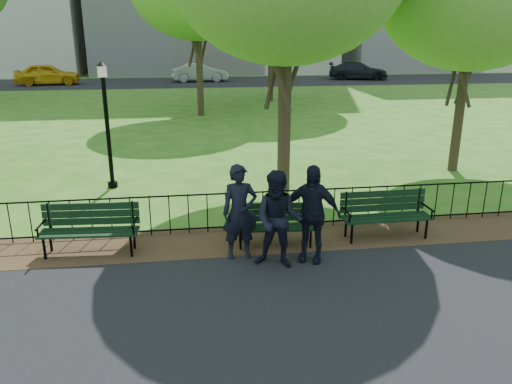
{
  "coord_description": "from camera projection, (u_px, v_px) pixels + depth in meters",
  "views": [
    {
      "loc": [
        -1.38,
        -8.04,
        4.19
      ],
      "look_at": [
        -0.02,
        1.5,
        1.05
      ],
      "focal_mm": 35.0,
      "sensor_mm": 36.0,
      "label": 1
    }
  ],
  "objects": [
    {
      "name": "sedan_silver",
      "position": [
        200.0,
        72.0,
        41.97
      ],
      "size": [
        4.76,
        1.86,
        1.54
      ],
      "primitive_type": "imported",
      "rotation": [
        0.0,
        0.0,
        1.62
      ],
      "color": "#979A9E",
      "rests_on": "far_street"
    },
    {
      "name": "person_left",
      "position": [
        240.0,
        212.0,
        9.36
      ],
      "size": [
        0.69,
        0.47,
        1.83
      ],
      "primitive_type": "imported",
      "rotation": [
        0.0,
        0.0,
        0.04
      ],
      "color": "black",
      "rests_on": "asphalt_path"
    },
    {
      "name": "person_right",
      "position": [
        311.0,
        213.0,
        9.24
      ],
      "size": [
        1.18,
        0.86,
        1.87
      ],
      "primitive_type": "imported",
      "rotation": [
        0.0,
        0.0,
        -0.42
      ],
      "color": "black",
      "rests_on": "asphalt_path"
    },
    {
      "name": "far_street",
      "position": [
        200.0,
        82.0,
        41.99
      ],
      "size": [
        70.0,
        9.0,
        0.01
      ],
      "primitive_type": "cube",
      "color": "black",
      "rests_on": "ground"
    },
    {
      "name": "sedan_dark",
      "position": [
        358.0,
        71.0,
        43.88
      ],
      "size": [
        5.5,
        3.39,
        1.49
      ],
      "primitive_type": "imported",
      "rotation": [
        0.0,
        0.0,
        1.3
      ],
      "color": "black",
      "rests_on": "far_street"
    },
    {
      "name": "park_bench_right_a",
      "position": [
        385.0,
        210.0,
        10.44
      ],
      "size": [
        1.88,
        0.61,
        1.06
      ],
      "rotation": [
        0.0,
        0.0,
        0.01
      ],
      "color": "black",
      "rests_on": "ground"
    },
    {
      "name": "park_bench_left_a",
      "position": [
        90.0,
        224.0,
        9.68
      ],
      "size": [
        1.91,
        0.7,
        1.06
      ],
      "rotation": [
        0.0,
        0.0,
        -0.07
      ],
      "color": "black",
      "rests_on": "ground"
    },
    {
      "name": "park_bench_main",
      "position": [
        263.0,
        220.0,
        9.98
      ],
      "size": [
        1.65,
        0.63,
        0.92
      ],
      "rotation": [
        0.0,
        0.0,
        -0.08
      ],
      "color": "black",
      "rests_on": "ground"
    },
    {
      "name": "ground",
      "position": [
        269.0,
        272.0,
        9.05
      ],
      "size": [
        120.0,
        120.0,
        0.0
      ],
      "primitive_type": "plane",
      "color": "#2F661B"
    },
    {
      "name": "person_mid",
      "position": [
        278.0,
        220.0,
        9.0
      ],
      "size": [
        0.99,
        0.75,
        1.82
      ],
      "primitive_type": "imported",
      "rotation": [
        0.0,
        0.0,
        -0.37
      ],
      "color": "black",
      "rests_on": "asphalt_path"
    },
    {
      "name": "taxi",
      "position": [
        47.0,
        74.0,
        39.5
      ],
      "size": [
        5.11,
        2.6,
        1.66
      ],
      "primitive_type": "imported",
      "rotation": [
        0.0,
        0.0,
        1.71
      ],
      "color": "gold",
      "rests_on": "far_street"
    },
    {
      "name": "dirt_strip",
      "position": [
        257.0,
        239.0,
        10.46
      ],
      "size": [
        60.0,
        1.6,
        0.01
      ],
      "primitive_type": "cube",
      "color": "#3A2917",
      "rests_on": "ground"
    },
    {
      "name": "lamppost",
      "position": [
        107.0,
        121.0,
        13.37
      ],
      "size": [
        0.31,
        0.31,
        3.41
      ],
      "color": "black",
      "rests_on": "ground"
    },
    {
      "name": "iron_fence",
      "position": [
        254.0,
        209.0,
        10.78
      ],
      "size": [
        24.06,
        0.06,
        1.0
      ],
      "color": "black",
      "rests_on": "ground"
    }
  ]
}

